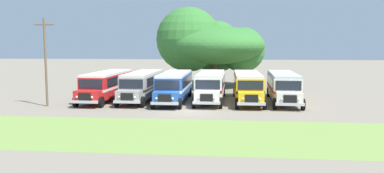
# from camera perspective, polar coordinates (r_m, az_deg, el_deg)

# --- Properties ---
(ground_plane) EXTENTS (220.00, 220.00, 0.00)m
(ground_plane) POSITION_cam_1_polar(r_m,az_deg,el_deg) (33.13, -0.77, -3.57)
(ground_plane) COLOR slate
(foreground_grass_strip) EXTENTS (80.00, 9.45, 0.01)m
(foreground_grass_strip) POSITION_cam_1_polar(r_m,az_deg,el_deg) (24.75, -3.10, -6.96)
(foreground_grass_strip) COLOR olive
(foreground_grass_strip) RESTS_ON ground_plane
(parked_bus_slot_0) EXTENTS (2.90, 10.87, 2.82)m
(parked_bus_slot_0) POSITION_cam_1_polar(r_m,az_deg,el_deg) (40.38, -12.43, 0.32)
(parked_bus_slot_0) COLOR red
(parked_bus_slot_0) RESTS_ON ground_plane
(parked_bus_slot_1) EXTENTS (2.81, 10.86, 2.82)m
(parked_bus_slot_1) POSITION_cam_1_polar(r_m,az_deg,el_deg) (39.77, -7.28, 0.33)
(parked_bus_slot_1) COLOR #9E9993
(parked_bus_slot_1) RESTS_ON ground_plane
(parked_bus_slot_2) EXTENTS (2.69, 10.84, 2.82)m
(parked_bus_slot_2) POSITION_cam_1_polar(r_m,az_deg,el_deg) (38.64, -2.61, 0.20)
(parked_bus_slot_2) COLOR #23519E
(parked_bus_slot_2) RESTS_ON ground_plane
(parked_bus_slot_3) EXTENTS (2.77, 10.85, 2.82)m
(parked_bus_slot_3) POSITION_cam_1_polar(r_m,az_deg,el_deg) (38.92, 2.78, 0.24)
(parked_bus_slot_3) COLOR silver
(parked_bus_slot_3) RESTS_ON ground_plane
(parked_bus_slot_4) EXTENTS (2.84, 10.86, 2.82)m
(parked_bus_slot_4) POSITION_cam_1_polar(r_m,az_deg,el_deg) (38.75, 8.20, 0.16)
(parked_bus_slot_4) COLOR yellow
(parked_bus_slot_4) RESTS_ON ground_plane
(parked_bus_slot_5) EXTENTS (2.92, 10.87, 2.82)m
(parked_bus_slot_5) POSITION_cam_1_polar(r_m,az_deg,el_deg) (39.14, 13.29, 0.11)
(parked_bus_slot_5) COLOR silver
(parked_bus_slot_5) RESTS_ON ground_plane
(broad_shade_tree) EXTENTS (14.25, 13.98, 10.45)m
(broad_shade_tree) POSITION_cam_1_polar(r_m,az_deg,el_deg) (51.89, 2.76, 6.20)
(broad_shade_tree) COLOR brown
(broad_shade_tree) RESTS_ON ground_plane
(utility_pole) EXTENTS (1.80, 0.20, 7.99)m
(utility_pole) POSITION_cam_1_polar(r_m,az_deg,el_deg) (37.50, -20.77, 3.70)
(utility_pole) COLOR brown
(utility_pole) RESTS_ON ground_plane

